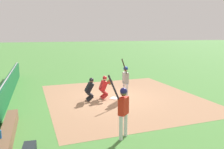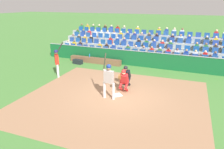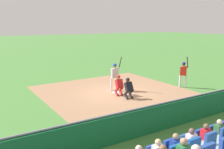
% 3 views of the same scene
% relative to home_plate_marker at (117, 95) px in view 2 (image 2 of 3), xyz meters
% --- Properties ---
extents(ground_plane, '(160.00, 160.00, 0.00)m').
position_rel_home_plate_marker_xyz_m(ground_plane, '(0.00, 0.00, -0.02)').
color(ground_plane, '#467E37').
extents(infield_dirt_patch, '(9.27, 8.56, 0.01)m').
position_rel_home_plate_marker_xyz_m(infield_dirt_patch, '(0.00, 0.50, -0.01)').
color(infield_dirt_patch, '#9C7252').
rests_on(infield_dirt_patch, ground_plane).
extents(home_plate_marker, '(0.62, 0.62, 0.02)m').
position_rel_home_plate_marker_xyz_m(home_plate_marker, '(0.00, 0.00, 0.00)').
color(home_plate_marker, white).
rests_on(home_plate_marker, infield_dirt_patch).
extents(batter_at_plate, '(0.66, 0.49, 2.27)m').
position_rel_home_plate_marker_xyz_m(batter_at_plate, '(0.26, 0.54, 1.12)').
color(batter_at_plate, silver).
rests_on(batter_at_plate, ground_plane).
extents(catcher_crouching, '(0.46, 0.71, 1.30)m').
position_rel_home_plate_marker_xyz_m(catcher_crouching, '(-0.13, -0.56, 0.71)').
color(catcher_crouching, '#B02323').
rests_on(catcher_crouching, ground_plane).
extents(home_plate_umpire, '(0.47, 0.50, 1.27)m').
position_rel_home_plate_marker_xyz_m(home_plate_umpire, '(0.01, -1.39, 0.67)').
color(home_plate_umpire, black).
rests_on(home_plate_umpire, ground_plane).
extents(dugout_wall, '(17.16, 0.24, 1.19)m').
position_rel_home_plate_marker_xyz_m(dugout_wall, '(0.00, -5.60, 0.55)').
color(dugout_wall, '#12552B').
rests_on(dugout_wall, ground_plane).
extents(dugout_bench, '(4.36, 0.40, 0.44)m').
position_rel_home_plate_marker_xyz_m(dugout_bench, '(3.89, -5.05, 0.20)').
color(dugout_bench, brown).
rests_on(dugout_bench, ground_plane).
extents(water_bottle_on_bench, '(0.07, 0.07, 0.26)m').
position_rel_home_plate_marker_xyz_m(water_bottle_on_bench, '(4.45, -5.14, 0.55)').
color(water_bottle_on_bench, blue).
rests_on(water_bottle_on_bench, dugout_bench).
extents(equipment_duffel_bag, '(0.80, 0.43, 0.35)m').
position_rel_home_plate_marker_xyz_m(equipment_duffel_bag, '(5.07, -4.32, 0.16)').
color(equipment_duffel_bag, black).
rests_on(equipment_duffel_bag, ground_plane).
extents(on_deck_batter, '(0.50, 0.73, 2.21)m').
position_rel_home_plate_marker_xyz_m(on_deck_batter, '(4.69, -1.27, 1.10)').
color(on_deck_batter, silver).
rests_on(on_deck_batter, ground_plane).
extents(bleacher_stand, '(18.35, 3.68, 2.46)m').
position_rel_home_plate_marker_xyz_m(bleacher_stand, '(0.01, -9.60, 0.69)').
color(bleacher_stand, '#95A09F').
rests_on(bleacher_stand, ground_plane).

